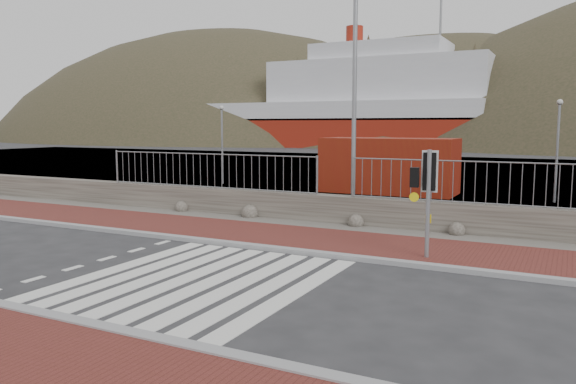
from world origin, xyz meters
The scene contains 15 objects.
ground centered at (0.00, 0.00, 0.00)m, with size 220.00×220.00×0.00m, color #28282B.
sidewalk_far centered at (0.00, 4.50, 0.04)m, with size 40.00×3.00×0.08m, color maroon.
kerb_near centered at (0.00, -3.00, 0.05)m, with size 40.00×0.25×0.12m, color gray.
kerb_far centered at (0.00, 3.00, 0.05)m, with size 40.00×0.25×0.12m, color gray.
zebra_crossing centered at (0.00, 0.00, 0.01)m, with size 4.62×5.60×0.01m.
gravel_strip centered at (0.00, 6.50, 0.03)m, with size 40.00×1.50×0.06m, color #59544C.
stone_wall centered at (0.00, 7.30, 0.45)m, with size 40.00×0.60×0.90m, color #4D473F.
railing centered at (0.00, 7.15, 1.82)m, with size 18.07×0.07×1.22m.
quay centered at (0.00, 27.90, 0.00)m, with size 120.00×40.00×0.50m, color #4C4C4F.
water centered at (0.00, 62.90, 0.00)m, with size 220.00×50.00×0.05m, color #3F4C54.
ferry centered at (-24.65, 67.90, 5.36)m, with size 50.00×16.00×20.00m.
hills_backdrop centered at (6.74, 87.90, -23.05)m, with size 254.00×90.00×100.00m.
traffic_signal_far centered at (3.66, 3.72, 1.85)m, with size 0.62×0.25×2.55m.
streetlight centered at (0.39, 8.14, 4.59)m, with size 1.69×0.63×8.15m.
shipping_container centered at (-0.96, 16.05, 1.26)m, with size 6.03×2.51×2.51m, color maroon.
Camera 1 is at (6.60, -8.99, 3.10)m, focal length 35.00 mm.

